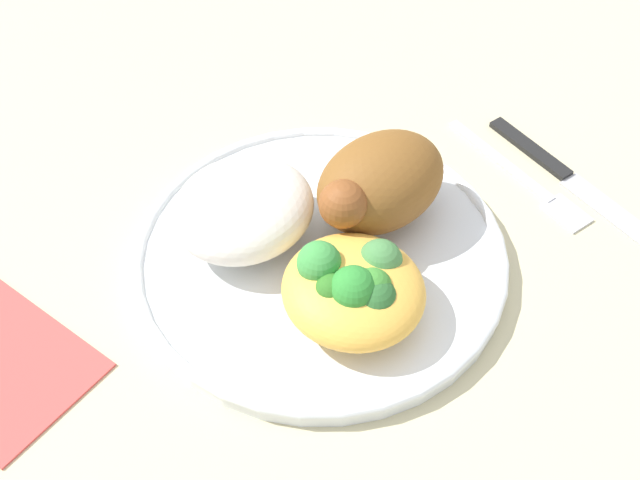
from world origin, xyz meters
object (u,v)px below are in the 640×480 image
plate (320,257)px  knife (567,175)px  rice_pile (243,209)px  mac_cheese_with_broccoli (354,288)px  roasted_chicken (376,182)px  fork (523,178)px

plate → knife: 0.21m
rice_pile → mac_cheese_with_broccoli: (-0.01, 0.10, -0.00)m
knife → plate: bearing=-15.3°
mac_cheese_with_broccoli → knife: (-0.22, 0.00, -0.03)m
plate → rice_pile: (0.03, -0.05, 0.03)m
rice_pile → mac_cheese_with_broccoli: mac_cheese_with_broccoli is taller
roasted_chicken → mac_cheese_with_broccoli: (0.07, 0.05, -0.01)m
plate → roasted_chicken: (-0.05, -0.00, 0.04)m
rice_pile → mac_cheese_with_broccoli: 0.10m
roasted_chicken → rice_pile: (0.08, -0.04, -0.01)m
mac_cheese_with_broccoli → roasted_chicken: bearing=-141.0°
plate → mac_cheese_with_broccoli: bearing=72.9°
roasted_chicken → rice_pile: size_ratio=1.07×
fork → roasted_chicken: bearing=-16.9°
knife → rice_pile: bearing=-23.6°
roasted_chicken → knife: bearing=159.2°
rice_pile → fork: 0.22m
rice_pile → knife: (-0.23, 0.10, -0.04)m
fork → plate: bearing=-11.5°
knife → mac_cheese_with_broccoli: bearing=-0.5°
plate → mac_cheese_with_broccoli: 0.06m
roasted_chicken → fork: size_ratio=0.75×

